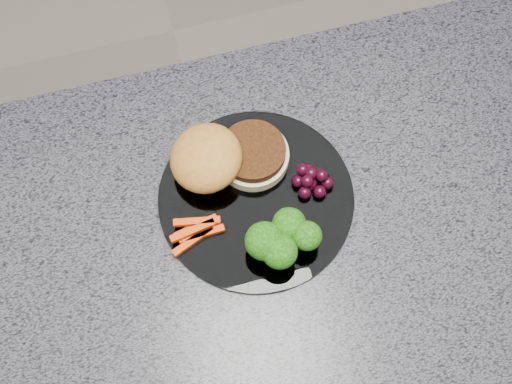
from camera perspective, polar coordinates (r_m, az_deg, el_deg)
room at (r=0.52m, az=1.37°, el=11.16°), size 4.02×4.02×2.70m
island_cabinet at (r=1.38m, az=0.51°, el=-10.40°), size 1.20×0.60×0.86m
countertop at (r=0.94m, az=0.74°, el=-4.76°), size 1.20×0.60×0.04m
plate at (r=0.94m, az=0.00°, el=-0.53°), size 0.26×0.26×0.01m
burger at (r=0.94m, az=-2.66°, el=2.72°), size 0.18×0.12×0.05m
carrot_sticks at (r=0.92m, az=-4.83°, el=-3.12°), size 0.07×0.05×0.02m
broccoli at (r=0.89m, az=2.01°, el=-3.81°), size 0.10×0.08×0.06m
grape_bunch at (r=0.94m, az=4.49°, el=1.00°), size 0.05×0.05×0.03m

